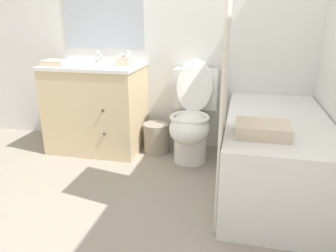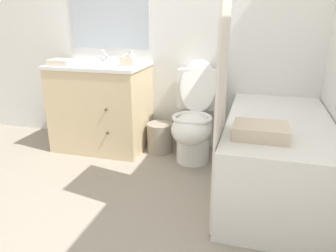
# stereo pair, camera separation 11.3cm
# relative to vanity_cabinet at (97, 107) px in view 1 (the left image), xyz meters

# --- Properties ---
(ground_plane) EXTENTS (14.00, 14.00, 0.00)m
(ground_plane) POSITION_rel_vanity_cabinet_xyz_m (0.79, -1.38, -0.43)
(ground_plane) COLOR gray
(wall_back) EXTENTS (8.00, 0.06, 2.50)m
(wall_back) POSITION_rel_vanity_cabinet_xyz_m (0.78, 0.31, 0.82)
(wall_back) COLOR silver
(wall_back) RESTS_ON ground_plane
(vanity_cabinet) EXTENTS (0.90, 0.61, 0.84)m
(vanity_cabinet) POSITION_rel_vanity_cabinet_xyz_m (0.00, 0.00, 0.00)
(vanity_cabinet) COLOR beige
(vanity_cabinet) RESTS_ON ground_plane
(sink_faucet) EXTENTS (0.14, 0.12, 0.12)m
(sink_faucet) POSITION_rel_vanity_cabinet_xyz_m (-0.00, 0.18, 0.45)
(sink_faucet) COLOR silver
(sink_faucet) RESTS_ON vanity_cabinet
(toilet) EXTENTS (0.41, 0.69, 0.91)m
(toilet) POSITION_rel_vanity_cabinet_xyz_m (0.95, -0.05, -0.05)
(toilet) COLOR white
(toilet) RESTS_ON ground_plane
(bathtub) EXTENTS (0.73, 1.49, 0.57)m
(bathtub) POSITION_rel_vanity_cabinet_xyz_m (1.65, -0.45, -0.14)
(bathtub) COLOR white
(bathtub) RESTS_ON ground_plane
(shower_curtain) EXTENTS (0.02, 0.46, 1.94)m
(shower_curtain) POSITION_rel_vanity_cabinet_xyz_m (1.27, -0.91, 0.54)
(shower_curtain) COLOR silver
(shower_curtain) RESTS_ON ground_plane
(wastebasket) EXTENTS (0.25, 0.25, 0.29)m
(wastebasket) POSITION_rel_vanity_cabinet_xyz_m (0.59, 0.04, -0.29)
(wastebasket) COLOR gray
(wastebasket) RESTS_ON ground_plane
(tissue_box) EXTENTS (0.13, 0.12, 0.11)m
(tissue_box) POSITION_rel_vanity_cabinet_xyz_m (0.32, -0.03, 0.46)
(tissue_box) COLOR beige
(tissue_box) RESTS_ON vanity_cabinet
(soap_dispenser) EXTENTS (0.06, 0.06, 0.14)m
(soap_dispenser) POSITION_rel_vanity_cabinet_xyz_m (0.36, -0.05, 0.47)
(soap_dispenser) COLOR white
(soap_dispenser) RESTS_ON vanity_cabinet
(hand_towel_folded) EXTENTS (0.22, 0.17, 0.05)m
(hand_towel_folded) POSITION_rel_vanity_cabinet_xyz_m (-0.30, -0.16, 0.44)
(hand_towel_folded) COLOR beige
(hand_towel_folded) RESTS_ON vanity_cabinet
(bath_towel_folded) EXTENTS (0.33, 0.25, 0.08)m
(bath_towel_folded) POSITION_rel_vanity_cabinet_xyz_m (1.52, -0.88, 0.19)
(bath_towel_folded) COLOR beige
(bath_towel_folded) RESTS_ON bathtub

